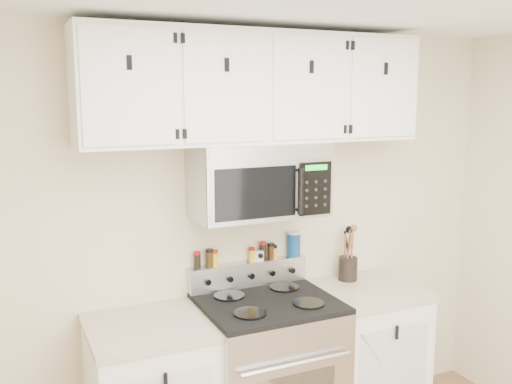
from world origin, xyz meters
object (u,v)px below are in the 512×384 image
utensil_crock (348,267)px  salt_canister (294,244)px  range (268,375)px  microwave (259,180)px

utensil_crock → salt_canister: (-0.35, 0.09, 0.17)m
range → microwave: bearing=89.8°
microwave → utensil_crock: bearing=5.8°
range → utensil_crock: bearing=16.2°
utensil_crock → salt_canister: utensil_crock is taller
range → salt_canister: 0.81m
range → utensil_crock: size_ratio=3.11×
microwave → salt_canister: size_ratio=4.86×
range → salt_canister: size_ratio=7.03×
utensil_crock → salt_canister: size_ratio=2.26×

